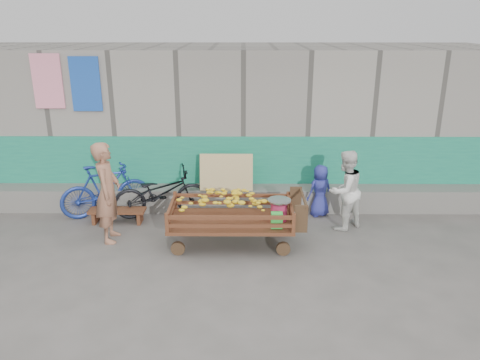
{
  "coord_description": "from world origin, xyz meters",
  "views": [
    {
      "loc": [
        0.61,
        -6.16,
        3.55
      ],
      "look_at": [
        0.57,
        1.2,
        1.0
      ],
      "focal_mm": 35.0,
      "sensor_mm": 36.0,
      "label": 1
    }
  ],
  "objects_px": {
    "woman": "(345,190)",
    "bicycle_blue": "(106,190)",
    "child": "(320,191)",
    "vendor_man": "(108,192)",
    "banana_cart": "(229,209)",
    "bench": "(117,213)",
    "bicycle_dark": "(161,193)"
  },
  "relations": [
    {
      "from": "bench",
      "to": "woman",
      "type": "xyz_separation_m",
      "value": [
        4.07,
        -0.2,
        0.53
      ]
    },
    {
      "from": "woman",
      "to": "bicycle_blue",
      "type": "relative_size",
      "value": 0.86
    },
    {
      "from": "banana_cart",
      "to": "woman",
      "type": "distance_m",
      "value": 2.12
    },
    {
      "from": "bench",
      "to": "child",
      "type": "bearing_deg",
      "value": 5.48
    },
    {
      "from": "child",
      "to": "bicycle_dark",
      "type": "relative_size",
      "value": 0.57
    },
    {
      "from": "banana_cart",
      "to": "woman",
      "type": "bearing_deg",
      "value": 18.44
    },
    {
      "from": "banana_cart",
      "to": "bicycle_blue",
      "type": "xyz_separation_m",
      "value": [
        -2.35,
        1.23,
        -0.13
      ]
    },
    {
      "from": "bench",
      "to": "woman",
      "type": "height_order",
      "value": "woman"
    },
    {
      "from": "child",
      "to": "bicycle_blue",
      "type": "bearing_deg",
      "value": -24.02
    },
    {
      "from": "banana_cart",
      "to": "bicycle_dark",
      "type": "height_order",
      "value": "banana_cart"
    },
    {
      "from": "bicycle_dark",
      "to": "woman",
      "type": "bearing_deg",
      "value": -114.85
    },
    {
      "from": "bicycle_dark",
      "to": "bicycle_blue",
      "type": "height_order",
      "value": "bicycle_blue"
    },
    {
      "from": "bench",
      "to": "bicycle_dark",
      "type": "xyz_separation_m",
      "value": [
        0.75,
        0.34,
        0.27
      ]
    },
    {
      "from": "bench",
      "to": "vendor_man",
      "type": "xyz_separation_m",
      "value": [
        0.07,
        -0.69,
        0.66
      ]
    },
    {
      "from": "banana_cart",
      "to": "child",
      "type": "distance_m",
      "value": 2.08
    },
    {
      "from": "bicycle_blue",
      "to": "bench",
      "type": "bearing_deg",
      "value": -165.6
    },
    {
      "from": "vendor_man",
      "to": "bicycle_dark",
      "type": "relative_size",
      "value": 0.97
    },
    {
      "from": "vendor_man",
      "to": "woman",
      "type": "distance_m",
      "value": 4.03
    },
    {
      "from": "banana_cart",
      "to": "bench",
      "type": "distance_m",
      "value": 2.28
    },
    {
      "from": "vendor_man",
      "to": "child",
      "type": "height_order",
      "value": "vendor_man"
    },
    {
      "from": "bicycle_dark",
      "to": "vendor_man",
      "type": "bearing_deg",
      "value": 130.86
    },
    {
      "from": "woman",
      "to": "child",
      "type": "xyz_separation_m",
      "value": [
        -0.34,
        0.56,
        -0.22
      ]
    },
    {
      "from": "bench",
      "to": "child",
      "type": "xyz_separation_m",
      "value": [
        3.74,
        0.36,
        0.31
      ]
    },
    {
      "from": "banana_cart",
      "to": "vendor_man",
      "type": "height_order",
      "value": "vendor_man"
    },
    {
      "from": "woman",
      "to": "bench",
      "type": "bearing_deg",
      "value": -37.64
    },
    {
      "from": "woman",
      "to": "vendor_man",
      "type": "bearing_deg",
      "value": -27.88
    },
    {
      "from": "bench",
      "to": "woman",
      "type": "relative_size",
      "value": 0.72
    },
    {
      "from": "woman",
      "to": "child",
      "type": "relative_size",
      "value": 1.44
    },
    {
      "from": "bench",
      "to": "bicycle_blue",
      "type": "bearing_deg",
      "value": 128.57
    },
    {
      "from": "child",
      "to": "bicycle_blue",
      "type": "relative_size",
      "value": 0.6
    },
    {
      "from": "banana_cart",
      "to": "child",
      "type": "height_order",
      "value": "child"
    },
    {
      "from": "vendor_man",
      "to": "woman",
      "type": "xyz_separation_m",
      "value": [
        4.0,
        0.49,
        -0.13
      ]
    }
  ]
}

